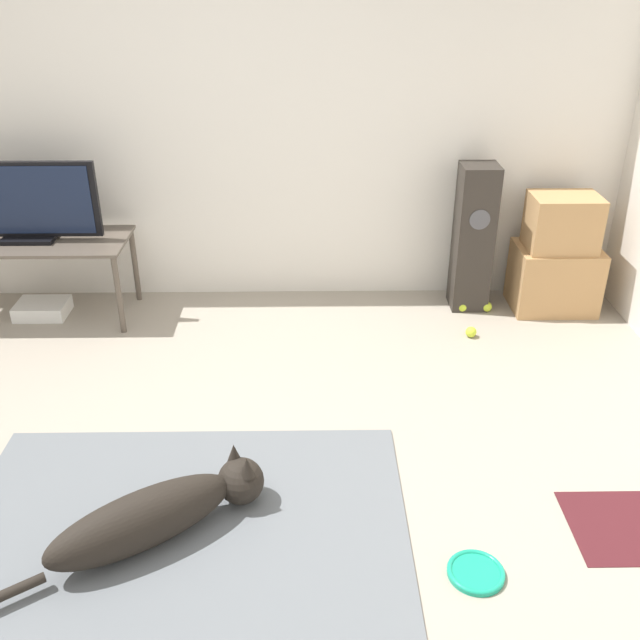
{
  "coord_description": "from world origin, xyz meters",
  "views": [
    {
      "loc": [
        0.57,
        -2.37,
        2.11
      ],
      "look_at": [
        0.62,
        0.79,
        0.45
      ],
      "focal_mm": 40.0,
      "sensor_mm": 36.0,
      "label": 1
    }
  ],
  "objects_px": {
    "cardboard_box_upper": "(563,223)",
    "cardboard_box_lower": "(554,278)",
    "tennis_ball_near_speaker": "(471,332)",
    "game_console": "(43,309)",
    "tv": "(23,203)",
    "tv_stand": "(32,248)",
    "tennis_ball_by_boxes": "(462,307)",
    "floor_speaker": "(473,238)",
    "dog": "(160,513)",
    "frisbee": "(476,572)",
    "tennis_ball_loose_on_carpet": "(487,307)"
  },
  "relations": [
    {
      "from": "cardboard_box_upper",
      "to": "tennis_ball_by_boxes",
      "type": "height_order",
      "value": "cardboard_box_upper"
    },
    {
      "from": "cardboard_box_lower",
      "to": "game_console",
      "type": "relative_size",
      "value": 1.63
    },
    {
      "from": "cardboard_box_upper",
      "to": "dog",
      "type": "bearing_deg",
      "value": -137.01
    },
    {
      "from": "dog",
      "to": "cardboard_box_upper",
      "type": "distance_m",
      "value": 3.0
    },
    {
      "from": "dog",
      "to": "tv_stand",
      "type": "distance_m",
      "value": 2.28
    },
    {
      "from": "tv",
      "to": "tennis_ball_by_boxes",
      "type": "xyz_separation_m",
      "value": [
        2.7,
        0.01,
        -0.72
      ]
    },
    {
      "from": "cardboard_box_upper",
      "to": "tennis_ball_near_speaker",
      "type": "height_order",
      "value": "cardboard_box_upper"
    },
    {
      "from": "tv",
      "to": "tennis_ball_by_boxes",
      "type": "bearing_deg",
      "value": 0.3
    },
    {
      "from": "frisbee",
      "to": "floor_speaker",
      "type": "height_order",
      "value": "floor_speaker"
    },
    {
      "from": "tv",
      "to": "tennis_ball_near_speaker",
      "type": "bearing_deg",
      "value": -6.99
    },
    {
      "from": "tv_stand",
      "to": "tv",
      "type": "xyz_separation_m",
      "value": [
        0.0,
        0.0,
        0.29
      ]
    },
    {
      "from": "floor_speaker",
      "to": "tv",
      "type": "distance_m",
      "value": 2.76
    },
    {
      "from": "frisbee",
      "to": "tennis_ball_by_boxes",
      "type": "relative_size",
      "value": 3.32
    },
    {
      "from": "tennis_ball_by_boxes",
      "to": "frisbee",
      "type": "bearing_deg",
      "value": -99.51
    },
    {
      "from": "tv",
      "to": "tennis_ball_by_boxes",
      "type": "distance_m",
      "value": 2.79
    },
    {
      "from": "frisbee",
      "to": "floor_speaker",
      "type": "relative_size",
      "value": 0.23
    },
    {
      "from": "tennis_ball_near_speaker",
      "to": "game_console",
      "type": "distance_m",
      "value": 2.72
    },
    {
      "from": "floor_speaker",
      "to": "tennis_ball_by_boxes",
      "type": "height_order",
      "value": "floor_speaker"
    },
    {
      "from": "cardboard_box_lower",
      "to": "floor_speaker",
      "type": "bearing_deg",
      "value": 175.95
    },
    {
      "from": "tv_stand",
      "to": "tv",
      "type": "distance_m",
      "value": 0.29
    },
    {
      "from": "tv_stand",
      "to": "tennis_ball_by_boxes",
      "type": "height_order",
      "value": "tv_stand"
    },
    {
      "from": "tv",
      "to": "cardboard_box_lower",
      "type": "bearing_deg",
      "value": 1.19
    },
    {
      "from": "tennis_ball_by_boxes",
      "to": "dog",
      "type": "bearing_deg",
      "value": -128.65
    },
    {
      "from": "frisbee",
      "to": "tv_stand",
      "type": "distance_m",
      "value": 3.22
    },
    {
      "from": "cardboard_box_lower",
      "to": "cardboard_box_upper",
      "type": "bearing_deg",
      "value": -121.01
    },
    {
      "from": "tennis_ball_by_boxes",
      "to": "game_console",
      "type": "xyz_separation_m",
      "value": [
        -2.71,
        -0.02,
        0.01
      ]
    },
    {
      "from": "dog",
      "to": "tv_stand",
      "type": "bearing_deg",
      "value": 119.44
    },
    {
      "from": "floor_speaker",
      "to": "tennis_ball_by_boxes",
      "type": "xyz_separation_m",
      "value": [
        -0.05,
        -0.09,
        -0.44
      ]
    },
    {
      "from": "tennis_ball_loose_on_carpet",
      "to": "game_console",
      "type": "bearing_deg",
      "value": -179.75
    },
    {
      "from": "tv_stand",
      "to": "tennis_ball_by_boxes",
      "type": "distance_m",
      "value": 2.73
    },
    {
      "from": "tennis_ball_near_speaker",
      "to": "tennis_ball_by_boxes",
      "type": "bearing_deg",
      "value": 88.09
    },
    {
      "from": "cardboard_box_upper",
      "to": "floor_speaker",
      "type": "bearing_deg",
      "value": 173.82
    },
    {
      "from": "cardboard_box_upper",
      "to": "cardboard_box_lower",
      "type": "bearing_deg",
      "value": 58.99
    },
    {
      "from": "game_console",
      "to": "tennis_ball_by_boxes",
      "type": "bearing_deg",
      "value": 0.32
    },
    {
      "from": "cardboard_box_lower",
      "to": "floor_speaker",
      "type": "relative_size",
      "value": 0.55
    },
    {
      "from": "frisbee",
      "to": "tennis_ball_by_boxes",
      "type": "bearing_deg",
      "value": 80.49
    },
    {
      "from": "dog",
      "to": "cardboard_box_upper",
      "type": "height_order",
      "value": "cardboard_box_upper"
    },
    {
      "from": "cardboard_box_upper",
      "to": "tennis_ball_near_speaker",
      "type": "distance_m",
      "value": 0.9
    },
    {
      "from": "tennis_ball_by_boxes",
      "to": "cardboard_box_upper",
      "type": "bearing_deg",
      "value": 3.48
    },
    {
      "from": "tv_stand",
      "to": "tennis_ball_loose_on_carpet",
      "type": "bearing_deg",
      "value": 0.28
    },
    {
      "from": "cardboard_box_lower",
      "to": "tennis_ball_near_speaker",
      "type": "height_order",
      "value": "cardboard_box_lower"
    },
    {
      "from": "tennis_ball_loose_on_carpet",
      "to": "tv",
      "type": "bearing_deg",
      "value": -179.77
    },
    {
      "from": "frisbee",
      "to": "tv",
      "type": "xyz_separation_m",
      "value": [
        -2.33,
        2.18,
        0.74
      ]
    },
    {
      "from": "tv_stand",
      "to": "tennis_ball_near_speaker",
      "type": "xyz_separation_m",
      "value": [
        2.69,
        -0.33,
        -0.43
      ]
    },
    {
      "from": "frisbee",
      "to": "cardboard_box_upper",
      "type": "distance_m",
      "value": 2.49
    },
    {
      "from": "cardboard_box_lower",
      "to": "tennis_ball_loose_on_carpet",
      "type": "xyz_separation_m",
      "value": [
        -0.43,
        -0.06,
        -0.18
      ]
    },
    {
      "from": "tennis_ball_loose_on_carpet",
      "to": "game_console",
      "type": "relative_size",
      "value": 0.21
    },
    {
      "from": "floor_speaker",
      "to": "frisbee",
      "type": "bearing_deg",
      "value": -100.29
    },
    {
      "from": "tennis_ball_loose_on_carpet",
      "to": "game_console",
      "type": "distance_m",
      "value": 2.87
    },
    {
      "from": "tv",
      "to": "tennis_ball_by_boxes",
      "type": "relative_size",
      "value": 13.59
    }
  ]
}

